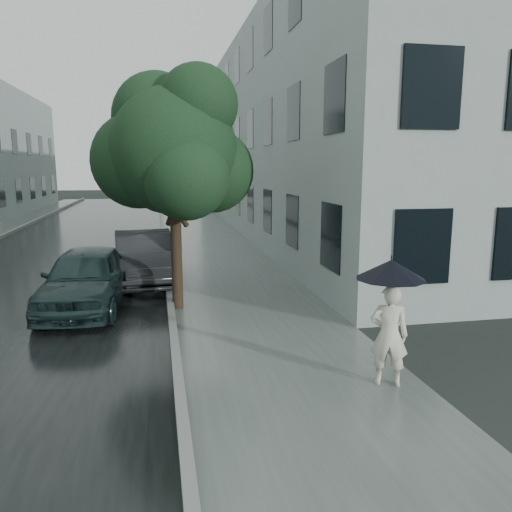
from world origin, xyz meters
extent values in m
plane|color=black|center=(0.00, 0.00, 0.00)|extent=(120.00, 120.00, 0.00)
cube|color=slate|center=(0.25, 12.00, 0.00)|extent=(3.50, 60.00, 0.01)
cube|color=slate|center=(-1.57, 12.00, 0.07)|extent=(0.15, 60.00, 0.15)
cube|color=black|center=(-5.08, 12.00, 0.00)|extent=(6.85, 60.00, 0.00)
cube|color=#8F9C97|center=(5.50, 19.50, 4.50)|extent=(7.00, 36.00, 9.00)
cube|color=black|center=(2.02, 19.50, 4.50)|extent=(0.08, 32.40, 7.20)
cube|color=black|center=(-10.32, 30.00, 4.00)|extent=(0.08, 16.20, 6.40)
imported|color=beige|center=(1.43, -1.00, 0.76)|extent=(0.64, 0.54, 1.50)
cylinder|color=black|center=(1.40, -1.03, 1.30)|extent=(0.02, 0.02, 0.59)
cone|color=black|center=(1.40, -1.03, 1.74)|extent=(1.28, 1.28, 0.28)
cylinder|color=black|center=(1.40, -1.03, 1.90)|extent=(0.02, 0.02, 0.08)
cylinder|color=black|center=(1.40, -1.03, 0.98)|extent=(0.03, 0.03, 0.06)
cylinder|color=#332619|center=(-1.41, 3.64, 1.21)|extent=(0.24, 0.24, 2.43)
sphere|color=#1C3E22|center=(-1.41, 3.64, 3.48)|extent=(2.73, 2.73, 2.73)
sphere|color=#1C3E22|center=(-0.56, 3.95, 3.06)|extent=(1.89, 1.89, 1.89)
sphere|color=#1C3E22|center=(-2.15, 4.06, 3.27)|extent=(2.10, 2.10, 2.10)
sphere|color=#1C3E22|center=(-1.20, 2.90, 2.95)|extent=(1.78, 1.78, 1.78)
sphere|color=#1C3E22|center=(-1.72, 4.26, 4.22)|extent=(2.00, 2.00, 2.00)
sphere|color=#1C3E22|center=(-0.89, 3.43, 4.42)|extent=(1.69, 1.69, 1.69)
cylinder|color=black|center=(-1.14, 10.87, 2.53)|extent=(0.12, 0.12, 5.06)
cylinder|color=black|center=(-1.14, 10.87, 0.10)|extent=(0.28, 0.28, 0.20)
cylinder|color=black|center=(-1.38, 10.81, 5.06)|extent=(0.51, 0.20, 0.08)
sphere|color=silver|center=(-1.68, 10.74, 5.01)|extent=(0.32, 0.32, 0.32)
imported|color=#1A2C2C|center=(-3.41, 4.00, 0.70)|extent=(1.93, 4.17, 1.38)
imported|color=#242629|center=(-2.20, 6.50, 0.71)|extent=(1.90, 4.38, 1.40)
camera|label=1|loc=(-1.79, -7.38, 3.18)|focal=35.00mm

